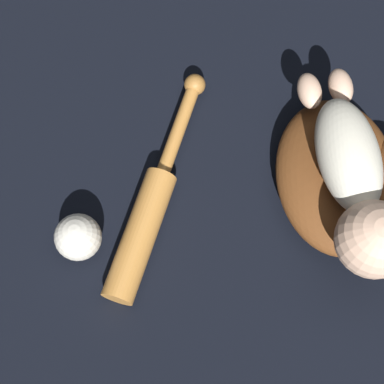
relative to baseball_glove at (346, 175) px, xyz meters
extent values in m
plane|color=black|center=(0.02, -0.01, -0.04)|extent=(6.00, 6.00, 0.00)
ellipsoid|color=brown|center=(0.01, -0.02, 0.00)|extent=(0.34, 0.29, 0.08)
ellipsoid|color=silver|center=(0.01, -0.02, 0.09)|extent=(0.22, 0.17, 0.09)
sphere|color=beige|center=(0.13, 0.05, 0.10)|extent=(0.12, 0.12, 0.12)
ellipsoid|color=beige|center=(-0.13, -0.05, 0.06)|extent=(0.08, 0.06, 0.04)
ellipsoid|color=beige|center=(-0.10, -0.10, 0.06)|extent=(0.08, 0.06, 0.04)
cylinder|color=#C6843D|center=(0.20, -0.30, -0.01)|extent=(0.23, 0.06, 0.05)
cylinder|color=#C6843D|center=(-0.01, -0.30, -0.01)|extent=(0.18, 0.03, 0.02)
sphere|color=#A97034|center=(-0.10, -0.30, -0.01)|extent=(0.04, 0.04, 0.04)
sphere|color=silver|center=(0.23, -0.40, 0.00)|extent=(0.08, 0.08, 0.08)
camera|label=1|loc=(0.46, -0.13, 1.00)|focal=60.00mm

